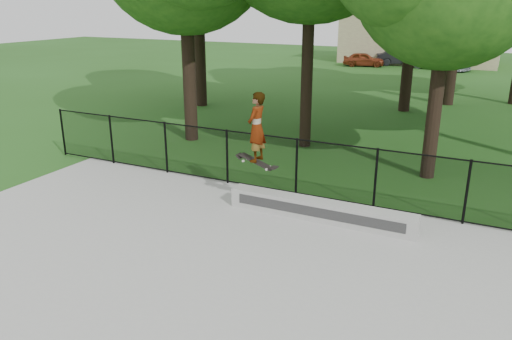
{
  "coord_description": "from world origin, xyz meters",
  "views": [
    {
      "loc": [
        4.32,
        -5.25,
        4.77
      ],
      "look_at": [
        -0.3,
        4.2,
        1.2
      ],
      "focal_mm": 35.0,
      "sensor_mm": 36.0,
      "label": 1
    }
  ],
  "objects_px": {
    "grind_ledge": "(320,210)",
    "car_c": "(440,60)",
    "car_b": "(401,57)",
    "car_a": "(364,59)",
    "skater_airborne": "(257,129)"
  },
  "relations": [
    {
      "from": "car_c",
      "to": "grind_ledge",
      "type": "bearing_deg",
      "value": -155.61
    },
    {
      "from": "car_a",
      "to": "car_c",
      "type": "height_order",
      "value": "car_c"
    },
    {
      "from": "grind_ledge",
      "to": "car_b",
      "type": "distance_m",
      "value": 30.9
    },
    {
      "from": "car_c",
      "to": "skater_airborne",
      "type": "distance_m",
      "value": 29.45
    },
    {
      "from": "car_a",
      "to": "car_c",
      "type": "relative_size",
      "value": 0.74
    },
    {
      "from": "car_a",
      "to": "car_b",
      "type": "relative_size",
      "value": 0.92
    },
    {
      "from": "grind_ledge",
      "to": "skater_airborne",
      "type": "xyz_separation_m",
      "value": [
        -1.56,
        -0.05,
        1.74
      ]
    },
    {
      "from": "grind_ledge",
      "to": "car_c",
      "type": "bearing_deg",
      "value": 91.82
    },
    {
      "from": "skater_airborne",
      "to": "car_c",
      "type": "bearing_deg",
      "value": 88.78
    },
    {
      "from": "car_b",
      "to": "skater_airborne",
      "type": "distance_m",
      "value": 30.82
    },
    {
      "from": "grind_ledge",
      "to": "car_c",
      "type": "distance_m",
      "value": 29.37
    },
    {
      "from": "car_b",
      "to": "car_c",
      "type": "height_order",
      "value": "car_c"
    },
    {
      "from": "grind_ledge",
      "to": "skater_airborne",
      "type": "relative_size",
      "value": 2.38
    },
    {
      "from": "car_a",
      "to": "skater_airborne",
      "type": "distance_m",
      "value": 29.26
    },
    {
      "from": "car_a",
      "to": "car_b",
      "type": "distance_m",
      "value": 3.07
    }
  ]
}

